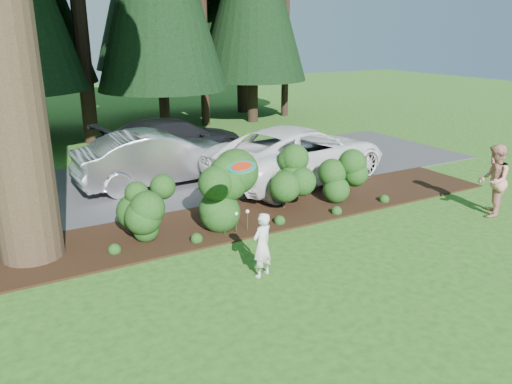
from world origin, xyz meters
TOP-DOWN VIEW (x-y plane):
  - ground at (0.00, 0.00)m, footprint 80.00×80.00m
  - mulch_bed at (0.00, 3.25)m, footprint 16.00×2.50m
  - driveway at (0.00, 7.50)m, footprint 22.00×6.00m
  - shrub_row at (0.77, 3.14)m, footprint 6.53×1.60m
  - lily_cluster at (-0.30, 2.40)m, footprint 0.69×0.09m
  - car_silver_wagon at (-0.52, 7.12)m, footprint 5.07×1.87m
  - car_white_suv at (3.47, 5.34)m, footprint 6.64×4.04m
  - car_dark_suv at (0.84, 9.48)m, footprint 5.76×3.02m
  - child at (-0.82, 0.31)m, footprint 0.55×0.46m
  - adult at (6.01, 0.31)m, footprint 1.15×1.10m
  - frisbee at (-1.09, 0.61)m, footprint 0.54×0.54m

SIDE VIEW (x-z plane):
  - ground at x=0.00m, z-range 0.00..0.00m
  - driveway at x=0.00m, z-range 0.00..0.03m
  - mulch_bed at x=0.00m, z-range 0.00..0.05m
  - lily_cluster at x=-0.30m, z-range 0.21..0.78m
  - child at x=-0.82m, z-range 0.00..1.30m
  - shrub_row at x=0.77m, z-range 0.00..1.61m
  - car_dark_suv at x=0.84m, z-range 0.03..1.62m
  - car_silver_wagon at x=-0.52m, z-range 0.03..1.69m
  - car_white_suv at x=3.47m, z-range 0.03..1.75m
  - adult at x=6.01m, z-range 0.00..1.87m
  - frisbee at x=-1.09m, z-range 2.09..2.26m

